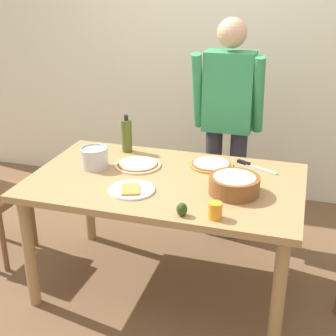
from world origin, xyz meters
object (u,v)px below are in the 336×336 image
at_px(popcorn_bowl, 234,183).
at_px(plate_with_slice, 132,190).
at_px(pizza_cooked_on_tray, 211,164).
at_px(person_cook, 228,118).
at_px(chef_knife, 252,166).
at_px(steel_pot, 95,157).
at_px(cup_orange, 215,210).
at_px(avocado, 182,209).
at_px(olive_oil_bottle, 127,136).
at_px(pizza_raw_on_board, 138,165).
at_px(dining_table, 166,193).

bearing_deg(popcorn_bowl, plate_with_slice, -165.99).
relative_size(pizza_cooked_on_tray, popcorn_bowl, 0.99).
bearing_deg(plate_with_slice, person_cook, 69.59).
bearing_deg(popcorn_bowl, pizza_cooked_on_tray, 119.79).
distance_m(plate_with_slice, chef_knife, 0.81).
bearing_deg(steel_pot, popcorn_bowl, -7.60).
relative_size(steel_pot, chef_knife, 0.64).
relative_size(cup_orange, avocado, 1.21).
bearing_deg(olive_oil_bottle, chef_knife, -1.82).
distance_m(popcorn_bowl, olive_oil_bottle, 0.92).
xyz_separation_m(person_cook, plate_with_slice, (-0.36, -0.97, -0.17)).
bearing_deg(pizza_cooked_on_tray, avocado, -90.48).
height_order(pizza_raw_on_board, avocado, avocado).
xyz_separation_m(dining_table, cup_orange, (0.37, -0.39, 0.13)).
xyz_separation_m(dining_table, popcorn_bowl, (0.42, -0.07, 0.15)).
height_order(olive_oil_bottle, avocado, olive_oil_bottle).
bearing_deg(chef_knife, olive_oil_bottle, 178.18).
height_order(pizza_raw_on_board, plate_with_slice, plate_with_slice).
xyz_separation_m(cup_orange, avocado, (-0.16, -0.02, -0.01)).
bearing_deg(olive_oil_bottle, cup_orange, -44.69).
height_order(person_cook, avocado, person_cook).
relative_size(popcorn_bowl, steel_pot, 1.61).
xyz_separation_m(plate_with_slice, chef_knife, (0.60, 0.55, -0.00)).
xyz_separation_m(olive_oil_bottle, cup_orange, (0.76, -0.75, -0.07)).
relative_size(popcorn_bowl, avocado, 4.00).
xyz_separation_m(person_cook, avocado, (-0.02, -1.16, -0.14)).
distance_m(pizza_raw_on_board, cup_orange, 0.80).
distance_m(pizza_raw_on_board, plate_with_slice, 0.36).
relative_size(pizza_raw_on_board, pizza_cooked_on_tray, 1.05).
height_order(popcorn_bowl, chef_knife, popcorn_bowl).
bearing_deg(plate_with_slice, pizza_cooked_on_tray, 54.55).
bearing_deg(dining_table, popcorn_bowl, -10.12).
bearing_deg(avocado, person_cook, 89.17).
xyz_separation_m(plate_with_slice, steel_pot, (-0.34, 0.26, 0.06)).
xyz_separation_m(olive_oil_bottle, chef_knife, (0.85, -0.03, -0.11)).
height_order(person_cook, plate_with_slice, person_cook).
bearing_deg(person_cook, pizza_cooked_on_tray, -91.33).
relative_size(person_cook, pizza_cooked_on_tray, 5.87).
relative_size(person_cook, steel_pot, 9.34).
bearing_deg(pizza_raw_on_board, chef_knife, 16.30).
xyz_separation_m(pizza_raw_on_board, pizza_cooked_on_tray, (0.44, 0.14, 0.00)).
relative_size(dining_table, olive_oil_bottle, 6.25).
distance_m(person_cook, chef_knife, 0.51).
height_order(person_cook, cup_orange, person_cook).
relative_size(dining_table, chef_knife, 5.94).
distance_m(plate_with_slice, avocado, 0.40).
bearing_deg(cup_orange, pizza_cooked_on_tray, 103.45).
distance_m(pizza_cooked_on_tray, chef_knife, 0.26).
height_order(olive_oil_bottle, chef_knife, olive_oil_bottle).
bearing_deg(olive_oil_bottle, plate_with_slice, -66.45).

